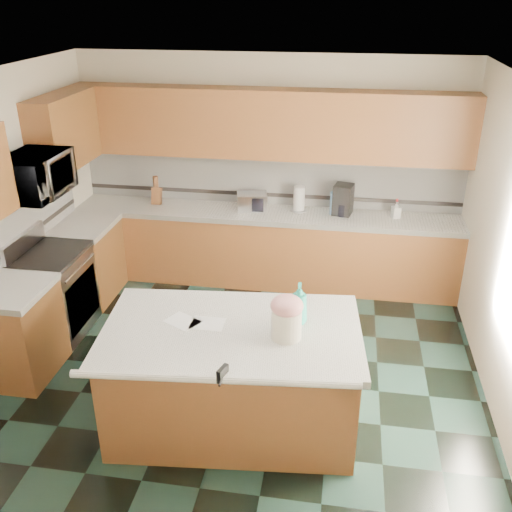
% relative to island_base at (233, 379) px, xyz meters
% --- Properties ---
extents(floor, '(4.60, 4.60, 0.00)m').
position_rel_island_base_xyz_m(floor, '(-0.11, 0.59, -0.43)').
color(floor, black).
rests_on(floor, ground).
extents(ceiling, '(4.60, 4.60, 0.00)m').
position_rel_island_base_xyz_m(ceiling, '(-0.11, 0.59, 2.27)').
color(ceiling, white).
rests_on(ceiling, ground).
extents(wall_back, '(4.60, 0.04, 2.70)m').
position_rel_island_base_xyz_m(wall_back, '(-0.11, 2.91, 0.92)').
color(wall_back, '#EDE2C9').
rests_on(wall_back, ground).
extents(wall_front, '(4.60, 0.04, 2.70)m').
position_rel_island_base_xyz_m(wall_front, '(-0.11, -1.73, 0.92)').
color(wall_front, '#EDE2C9').
rests_on(wall_front, ground).
extents(back_base_cab, '(4.60, 0.60, 0.86)m').
position_rel_island_base_xyz_m(back_base_cab, '(-0.11, 2.59, 0.00)').
color(back_base_cab, '#472B13').
rests_on(back_base_cab, ground).
extents(back_countertop, '(4.60, 0.64, 0.06)m').
position_rel_island_base_xyz_m(back_countertop, '(-0.11, 2.59, 0.46)').
color(back_countertop, silver).
rests_on(back_countertop, back_base_cab).
extents(back_upper_cab, '(4.60, 0.33, 0.78)m').
position_rel_island_base_xyz_m(back_upper_cab, '(-0.11, 2.72, 1.51)').
color(back_upper_cab, '#472B13').
rests_on(back_upper_cab, wall_back).
extents(back_backsplash, '(4.60, 0.02, 0.63)m').
position_rel_island_base_xyz_m(back_backsplash, '(-0.11, 2.88, 0.81)').
color(back_backsplash, silver).
rests_on(back_backsplash, back_countertop).
extents(back_accent_band, '(4.60, 0.01, 0.05)m').
position_rel_island_base_xyz_m(back_accent_band, '(-0.11, 2.87, 0.61)').
color(back_accent_band, black).
rests_on(back_accent_band, back_countertop).
extents(left_base_cab_rear, '(0.60, 0.82, 0.86)m').
position_rel_island_base_xyz_m(left_base_cab_rear, '(-2.11, 1.88, 0.00)').
color(left_base_cab_rear, '#472B13').
rests_on(left_base_cab_rear, ground).
extents(left_counter_rear, '(0.64, 0.82, 0.06)m').
position_rel_island_base_xyz_m(left_counter_rear, '(-2.11, 1.88, 0.46)').
color(left_counter_rear, silver).
rests_on(left_counter_rear, left_base_cab_rear).
extents(left_base_cab_front, '(0.60, 0.72, 0.86)m').
position_rel_island_base_xyz_m(left_base_cab_front, '(-2.11, 0.35, 0.00)').
color(left_base_cab_front, '#472B13').
rests_on(left_base_cab_front, ground).
extents(left_counter_front, '(0.64, 0.72, 0.06)m').
position_rel_island_base_xyz_m(left_counter_front, '(-2.11, 0.35, 0.46)').
color(left_counter_front, silver).
rests_on(left_counter_front, left_base_cab_front).
extents(left_backsplash, '(0.02, 2.30, 0.63)m').
position_rel_island_base_xyz_m(left_backsplash, '(-2.39, 1.14, 0.81)').
color(left_backsplash, silver).
rests_on(left_backsplash, wall_left).
extents(left_accent_band, '(0.01, 2.30, 0.05)m').
position_rel_island_base_xyz_m(left_accent_band, '(-2.39, 1.14, 0.61)').
color(left_accent_band, black).
rests_on(left_accent_band, wall_left).
extents(left_upper_cab_rear, '(0.33, 1.09, 0.78)m').
position_rel_island_base_xyz_m(left_upper_cab_rear, '(-2.24, 2.01, 1.51)').
color(left_upper_cab_rear, '#472B13').
rests_on(left_upper_cab_rear, wall_left).
extents(range_body, '(0.60, 0.76, 0.88)m').
position_rel_island_base_xyz_m(range_body, '(-2.11, 1.09, 0.01)').
color(range_body, '#B7B7BC').
rests_on(range_body, ground).
extents(range_oven_door, '(0.02, 0.68, 0.55)m').
position_rel_island_base_xyz_m(range_oven_door, '(-1.82, 1.09, -0.03)').
color(range_oven_door, black).
rests_on(range_oven_door, range_body).
extents(range_cooktop, '(0.62, 0.78, 0.04)m').
position_rel_island_base_xyz_m(range_cooktop, '(-2.11, 1.09, 0.47)').
color(range_cooktop, black).
rests_on(range_cooktop, range_body).
extents(range_handle, '(0.02, 0.66, 0.02)m').
position_rel_island_base_xyz_m(range_handle, '(-1.79, 1.09, 0.35)').
color(range_handle, '#B7B7BC').
rests_on(range_handle, range_body).
extents(range_backguard, '(0.06, 0.76, 0.18)m').
position_rel_island_base_xyz_m(range_backguard, '(-2.37, 1.09, 0.59)').
color(range_backguard, '#B7B7BC').
rests_on(range_backguard, range_body).
extents(microwave, '(0.50, 0.73, 0.41)m').
position_rel_island_base_xyz_m(microwave, '(-2.11, 1.09, 1.30)').
color(microwave, '#B7B7BC').
rests_on(microwave, wall_left).
extents(island_base, '(2.04, 1.29, 0.86)m').
position_rel_island_base_xyz_m(island_base, '(0.00, 0.00, 0.00)').
color(island_base, '#472B13').
rests_on(island_base, ground).
extents(island_top, '(2.14, 1.40, 0.06)m').
position_rel_island_base_xyz_m(island_top, '(0.00, 0.00, 0.46)').
color(island_top, silver).
rests_on(island_top, island_base).
extents(island_bullnose, '(2.04, 0.25, 0.06)m').
position_rel_island_base_xyz_m(island_bullnose, '(0.00, -0.60, 0.46)').
color(island_bullnose, silver).
rests_on(island_bullnose, island_base).
extents(treat_jar, '(0.26, 0.26, 0.24)m').
position_rel_island_base_xyz_m(treat_jar, '(0.44, -0.05, 0.61)').
color(treat_jar, silver).
rests_on(treat_jar, island_top).
extents(treat_jar_lid, '(0.25, 0.25, 0.16)m').
position_rel_island_base_xyz_m(treat_jar_lid, '(0.44, -0.05, 0.77)').
color(treat_jar_lid, pink).
rests_on(treat_jar_lid, treat_jar).
extents(treat_jar_knob, '(0.08, 0.03, 0.03)m').
position_rel_island_base_xyz_m(treat_jar_knob, '(0.44, -0.05, 0.82)').
color(treat_jar_knob, tan).
rests_on(treat_jar_knob, treat_jar_lid).
extents(treat_jar_knob_end_l, '(0.04, 0.04, 0.04)m').
position_rel_island_base_xyz_m(treat_jar_knob_end_l, '(0.40, -0.05, 0.82)').
color(treat_jar_knob_end_l, tan).
rests_on(treat_jar_knob_end_l, treat_jar_lid).
extents(treat_jar_knob_end_r, '(0.04, 0.04, 0.04)m').
position_rel_island_base_xyz_m(treat_jar_knob_end_r, '(0.48, -0.05, 0.82)').
color(treat_jar_knob_end_r, tan).
rests_on(treat_jar_knob_end_r, treat_jar_lid).
extents(soap_bottle_island, '(0.14, 0.14, 0.35)m').
position_rel_island_base_xyz_m(soap_bottle_island, '(0.51, 0.18, 0.66)').
color(soap_bottle_island, '#1C8D7B').
rests_on(soap_bottle_island, island_top).
extents(paper_sheet_a, '(0.27, 0.20, 0.00)m').
position_rel_island_base_xyz_m(paper_sheet_a, '(-0.21, 0.05, 0.49)').
color(paper_sheet_a, white).
rests_on(paper_sheet_a, island_top).
extents(paper_sheet_b, '(0.32, 0.30, 0.00)m').
position_rel_island_base_xyz_m(paper_sheet_b, '(-0.41, 0.05, 0.49)').
color(paper_sheet_b, white).
rests_on(paper_sheet_b, island_top).
extents(clamp_body, '(0.07, 0.12, 0.10)m').
position_rel_island_base_xyz_m(clamp_body, '(0.05, -0.58, 0.50)').
color(clamp_body, black).
rests_on(clamp_body, island_top).
extents(clamp_handle, '(0.02, 0.08, 0.02)m').
position_rel_island_base_xyz_m(clamp_handle, '(0.05, -0.65, 0.48)').
color(clamp_handle, black).
rests_on(clamp_handle, island_top).
extents(knife_block, '(0.12, 0.16, 0.22)m').
position_rel_island_base_xyz_m(knife_block, '(-1.47, 2.64, 0.59)').
color(knife_block, '#472814').
rests_on(knife_block, back_countertop).
extents(utensil_crock, '(0.11, 0.11, 0.14)m').
position_rel_island_base_xyz_m(utensil_crock, '(-1.48, 2.67, 0.56)').
color(utensil_crock, black).
rests_on(utensil_crock, back_countertop).
extents(utensil_bundle, '(0.07, 0.07, 0.21)m').
position_rel_island_base_xyz_m(utensil_bundle, '(-1.48, 2.67, 0.73)').
color(utensil_bundle, '#472814').
rests_on(utensil_bundle, utensil_crock).
extents(toaster_oven, '(0.39, 0.31, 0.20)m').
position_rel_island_base_xyz_m(toaster_oven, '(-0.28, 2.64, 0.59)').
color(toaster_oven, '#B7B7BC').
rests_on(toaster_oven, back_countertop).
extents(toaster_oven_door, '(0.31, 0.01, 0.16)m').
position_rel_island_base_xyz_m(toaster_oven_door, '(-0.28, 2.53, 0.59)').
color(toaster_oven_door, black).
rests_on(toaster_oven_door, toaster_oven).
extents(paper_towel, '(0.13, 0.13, 0.30)m').
position_rel_island_base_xyz_m(paper_towel, '(0.28, 2.69, 0.64)').
color(paper_towel, white).
rests_on(paper_towel, back_countertop).
extents(paper_towel_base, '(0.20, 0.20, 0.01)m').
position_rel_island_base_xyz_m(paper_towel_base, '(0.28, 2.69, 0.50)').
color(paper_towel_base, '#B7B7BC').
rests_on(paper_towel_base, back_countertop).
extents(water_jug, '(0.16, 0.16, 0.26)m').
position_rel_island_base_xyz_m(water_jug, '(0.73, 2.65, 0.62)').
color(water_jug, '#78A9D8').
rests_on(water_jug, back_countertop).
extents(water_jug_neck, '(0.08, 0.08, 0.04)m').
position_rel_island_base_xyz_m(water_jug_neck, '(0.73, 2.65, 0.77)').
color(water_jug_neck, '#78A9D8').
rests_on(water_jug_neck, water_jug).
extents(coffee_maker, '(0.25, 0.27, 0.36)m').
position_rel_island_base_xyz_m(coffee_maker, '(0.80, 2.67, 0.67)').
color(coffee_maker, black).
rests_on(coffee_maker, back_countertop).
extents(coffee_carafe, '(0.15, 0.15, 0.15)m').
position_rel_island_base_xyz_m(coffee_carafe, '(0.80, 2.62, 0.56)').
color(coffee_carafe, black).
rests_on(coffee_carafe, back_countertop).
extents(soap_bottle_back, '(0.12, 0.12, 0.20)m').
position_rel_island_base_xyz_m(soap_bottle_back, '(1.41, 2.64, 0.59)').
color(soap_bottle_back, white).
rests_on(soap_bottle_back, back_countertop).
extents(soap_back_cap, '(0.02, 0.02, 0.03)m').
position_rel_island_base_xyz_m(soap_back_cap, '(1.41, 2.64, 0.71)').
color(soap_back_cap, red).
rests_on(soap_back_cap, soap_bottle_back).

